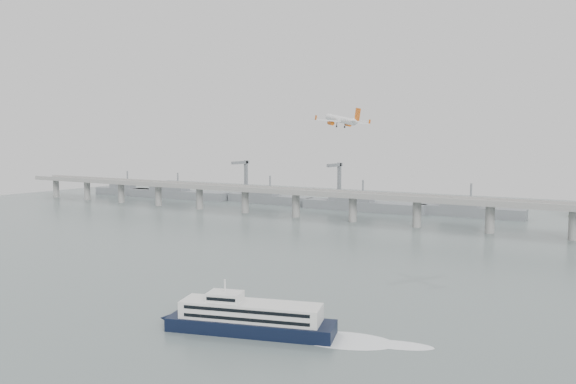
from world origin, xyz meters
The scene contains 5 objects.
ground centered at (0.00, 0.00, 0.00)m, with size 900.00×900.00×0.00m, color slate.
bridge centered at (-1.15, 200.00, 17.65)m, with size 800.00×22.00×23.90m.
distant_fleet centered at (-155.36, 265.08, 6.22)m, with size 453.00×60.90×40.00m.
ferry centered at (43.67, -40.99, 4.64)m, with size 88.58×35.28×17.13m.
airliner centered at (16.01, 83.15, 72.80)m, with size 32.42×30.35×10.04m.
Camera 1 is at (145.85, -186.93, 62.89)m, focal length 35.00 mm.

